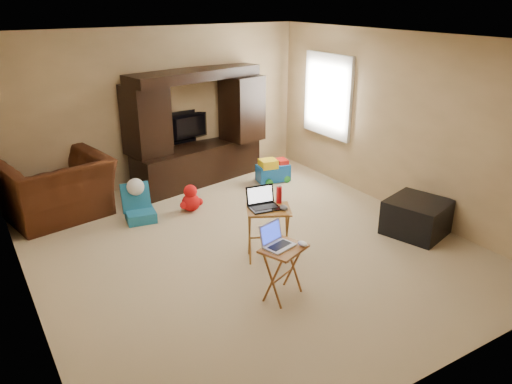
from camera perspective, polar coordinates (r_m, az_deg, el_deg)
floor at (r=6.30m, az=-0.96°, el=-6.20°), size 5.50×5.50×0.00m
ceiling at (r=5.58m, az=-1.13°, el=17.10°), size 5.50×5.50×0.00m
wall_back at (r=8.23m, az=-10.98°, el=9.41°), size 5.00×0.00×5.00m
wall_front at (r=3.88m, az=20.26°, el=-5.68°), size 5.00×0.00×5.00m
wall_left at (r=5.10m, az=-25.99°, el=-0.04°), size 0.00×5.50×5.50m
wall_right at (r=7.37m, az=16.08°, el=7.53°), size 0.00×5.50×5.50m
window_pane at (r=8.42m, az=8.30°, el=10.88°), size 0.00×1.20×1.20m
window_frame at (r=8.40m, az=8.19°, el=10.87°), size 0.06×1.14×1.34m
entertainment_center at (r=8.21m, az=-6.76°, el=7.31°), size 2.34×1.02×1.86m
television at (r=8.42m, az=-7.40°, el=7.37°), size 0.95×0.27×0.54m
recliner at (r=7.44m, az=-21.77°, el=0.35°), size 1.54×1.40×0.87m
child_rocker at (r=7.06m, az=-13.15°, el=-1.27°), size 0.46×0.50×0.52m
plush_toy at (r=7.27m, az=-7.48°, el=-0.67°), size 0.37×0.31×0.41m
push_toy at (r=8.36m, az=1.97°, el=2.54°), size 0.61×0.49×0.41m
ottoman at (r=6.87m, az=17.91°, el=-2.73°), size 0.88×0.88×0.46m
tray_table_left at (r=5.19m, az=3.11°, el=-9.15°), size 0.54×0.49×0.57m
tray_table_right at (r=5.87m, az=1.41°, el=-4.82°), size 0.63×0.58×0.65m
laptop_left at (r=5.00m, az=2.73°, el=-5.09°), size 0.36×0.32×0.24m
laptop_right at (r=5.68m, az=1.00°, el=-0.81°), size 0.38×0.33×0.24m
mouse_left at (r=5.09m, az=5.35°, el=-5.91°), size 0.09×0.13×0.05m
mouse_right at (r=5.70m, az=3.19°, el=-1.79°), size 0.12×0.15×0.05m
water_bottle at (r=5.86m, az=2.66°, el=-0.33°), size 0.06×0.06×0.20m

